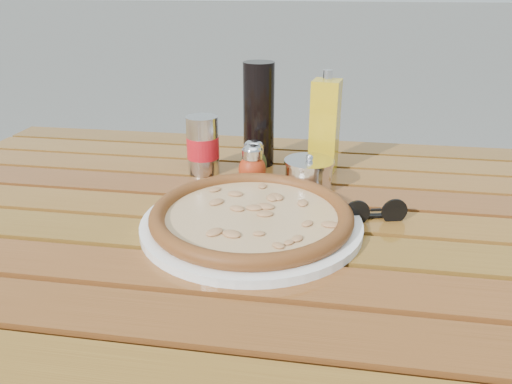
# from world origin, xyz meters

# --- Properties ---
(table) EXTENTS (1.40, 0.90, 0.75)m
(table) POSITION_xyz_m (0.00, -0.00, 0.67)
(table) COLOR #3A1E0D
(table) RESTS_ON ground
(plate) EXTENTS (0.42, 0.42, 0.01)m
(plate) POSITION_xyz_m (0.01, -0.06, 0.76)
(plate) COLOR white
(plate) RESTS_ON table
(pizza) EXTENTS (0.41, 0.41, 0.03)m
(pizza) POSITION_xyz_m (0.01, -0.06, 0.77)
(pizza) COLOR beige
(pizza) RESTS_ON plate
(pepper_shaker) EXTENTS (0.06, 0.06, 0.08)m
(pepper_shaker) POSITION_xyz_m (-0.03, 0.13, 0.79)
(pepper_shaker) COLOR #B73615
(pepper_shaker) RESTS_ON table
(oregano_shaker) EXTENTS (0.07, 0.07, 0.08)m
(oregano_shaker) POSITION_xyz_m (-0.03, 0.16, 0.79)
(oregano_shaker) COLOR #3A421A
(oregano_shaker) RESTS_ON table
(dark_bottle) EXTENTS (0.08, 0.08, 0.22)m
(dark_bottle) POSITION_xyz_m (-0.03, 0.25, 0.86)
(dark_bottle) COLOR black
(dark_bottle) RESTS_ON table
(soda_can) EXTENTS (0.08, 0.08, 0.12)m
(soda_can) POSITION_xyz_m (-0.14, 0.18, 0.81)
(soda_can) COLOR silver
(soda_can) RESTS_ON table
(olive_oil_cruet) EXTENTS (0.06, 0.06, 0.21)m
(olive_oil_cruet) POSITION_xyz_m (0.11, 0.24, 0.85)
(olive_oil_cruet) COLOR gold
(olive_oil_cruet) RESTS_ON table
(parmesan_tin) EXTENTS (0.12, 0.12, 0.07)m
(parmesan_tin) POSITION_xyz_m (0.09, 0.12, 0.78)
(parmesan_tin) COLOR silver
(parmesan_tin) RESTS_ON table
(sunglasses) EXTENTS (0.11, 0.05, 0.04)m
(sunglasses) POSITION_xyz_m (0.21, -0.00, 0.77)
(sunglasses) COLOR black
(sunglasses) RESTS_ON table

